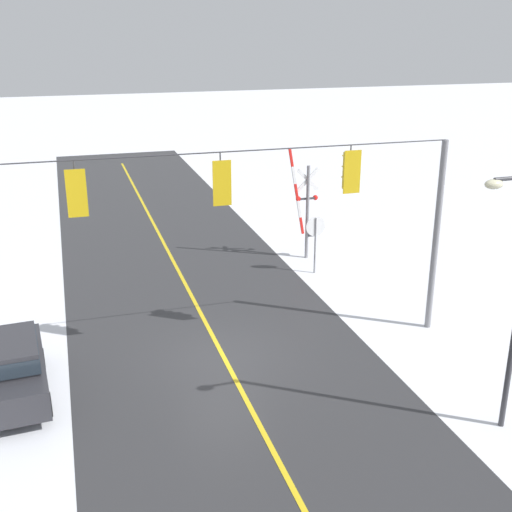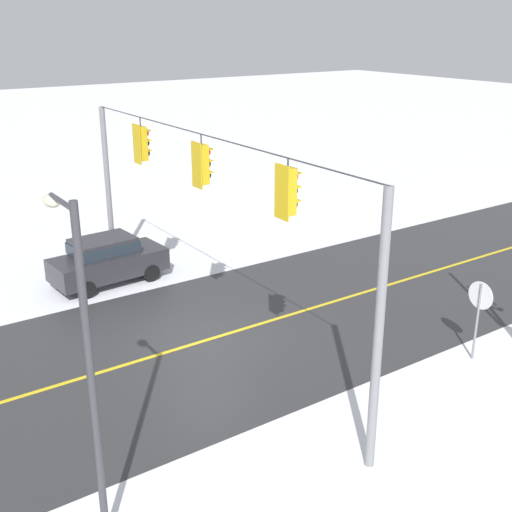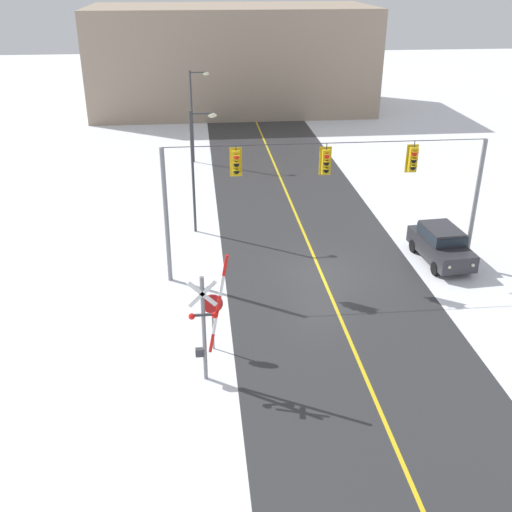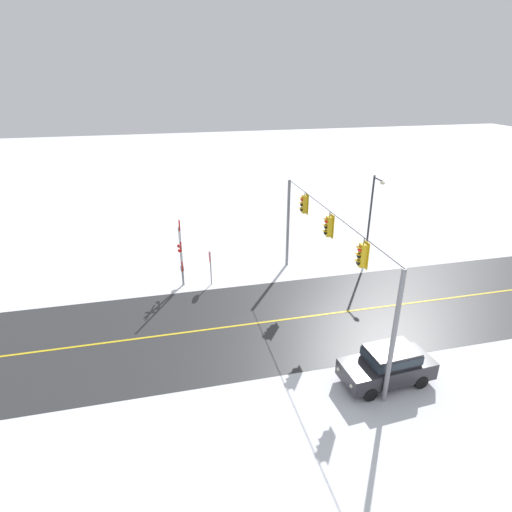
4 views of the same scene
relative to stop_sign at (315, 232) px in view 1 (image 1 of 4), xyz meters
The scene contains 7 objects.
ground_plane 7.94m from the stop_sign, 47.61° to the left, with size 160.00×160.00×0.00m, color white.
road_asphalt 12.96m from the stop_sign, 65.97° to the left, with size 9.00×80.00×0.01m, color #303033.
lane_centre_line 12.95m from the stop_sign, 65.97° to the left, with size 0.14×72.00×0.01m, color gold.
signal_span 8.15m from the stop_sign, 47.66° to the left, with size 14.20×0.47×6.22m.
stop_sign is the anchor object (origin of this frame).
railroad_crossing 1.90m from the stop_sign, 98.28° to the right, with size 1.38×0.31×4.75m.
parked_car_charcoal 12.90m from the stop_sign, 29.77° to the left, with size 2.05×4.30×1.74m.
Camera 1 is at (4.09, 17.06, 9.48)m, focal length 45.63 mm.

